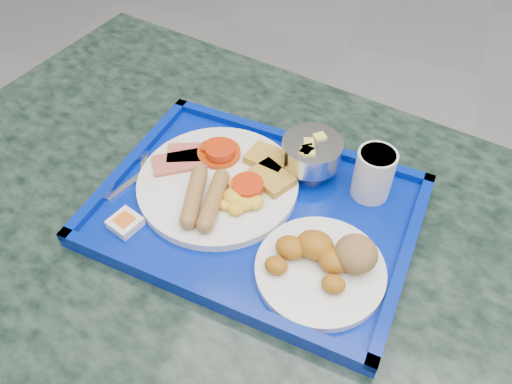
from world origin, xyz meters
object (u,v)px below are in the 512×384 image
fruit_bowl (312,152)px  main_plate (222,182)px  table (241,290)px  bread_plate (325,263)px  tray (256,211)px  juice_cup (374,173)px

fruit_bowl → main_plate: bearing=-144.6°
table → bread_plate: size_ratio=7.29×
tray → main_plate: 0.07m
bread_plate → fruit_bowl: size_ratio=1.87×
tray → table: bearing=-122.7°
fruit_bowl → table: bearing=-117.7°
table → tray: size_ratio=2.66×
bread_plate → main_plate: bearing=155.0°
main_plate → juice_cup: bearing=18.8°
table → fruit_bowl: bearing=62.3°
table → bread_plate: bread_plate is taller
fruit_bowl → bread_plate: bearing=-66.7°
tray → juice_cup: juice_cup is taller
bread_plate → fruit_bowl: fruit_bowl is taller
table → bread_plate: bearing=-15.5°
tray → bread_plate: 0.15m
bread_plate → table: bearing=164.5°
tray → juice_cup: (0.16, 0.10, 0.05)m
table → juice_cup: juice_cup is taller
bread_plate → juice_cup: size_ratio=2.15×
table → tray: (0.02, 0.03, 0.21)m
tray → fruit_bowl: size_ratio=5.14×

